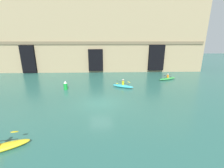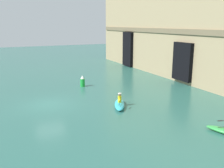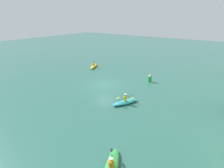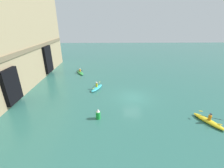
# 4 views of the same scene
# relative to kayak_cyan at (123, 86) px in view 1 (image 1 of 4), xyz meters

# --- Properties ---
(ground_plane) EXTENTS (120.00, 120.00, 0.00)m
(ground_plane) POSITION_rel_kayak_cyan_xyz_m (-3.01, -5.36, -0.23)
(ground_plane) COLOR #2D665B
(cliff_bluff) EXTENTS (45.53, 5.89, 16.87)m
(cliff_bluff) POSITION_rel_kayak_cyan_xyz_m (-4.87, 13.14, 8.16)
(cliff_bluff) COLOR #9E8966
(cliff_bluff) RESTS_ON ground
(kayak_cyan) EXTENTS (3.16, 2.10, 1.17)m
(kayak_cyan) POSITION_rel_kayak_cyan_xyz_m (0.00, 0.00, 0.00)
(kayak_cyan) COLOR #33B2C6
(kayak_cyan) RESTS_ON ground
(kayak_green) EXTENTS (3.58, 2.27, 1.02)m
(kayak_green) POSITION_rel_kayak_cyan_xyz_m (8.11, 4.06, -0.02)
(kayak_green) COLOR green
(kayak_green) RESTS_ON ground
(marker_buoy) EXTENTS (0.50, 0.50, 1.25)m
(marker_buoy) POSITION_rel_kayak_cyan_xyz_m (-7.95, -0.72, 0.35)
(marker_buoy) COLOR green
(marker_buoy) RESTS_ON ground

